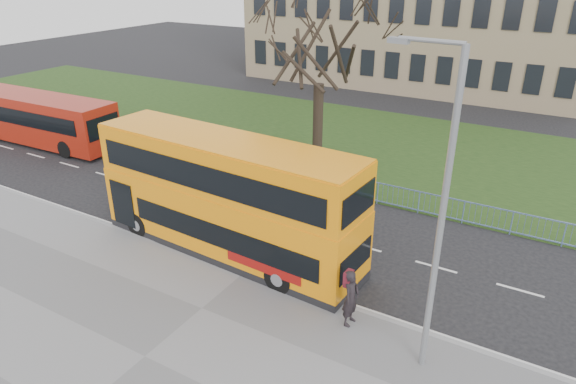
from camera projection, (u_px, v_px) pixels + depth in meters
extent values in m
plane|color=black|center=(268.00, 255.00, 20.36)|extent=(120.00, 120.00, 0.00)
cube|color=slate|center=(145.00, 358.00, 15.03)|extent=(80.00, 10.50, 0.12)
cube|color=gray|center=(246.00, 272.00, 19.11)|extent=(80.00, 0.20, 0.14)
cube|color=#1B3714|center=(392.00, 149.00, 31.57)|extent=(80.00, 15.40, 0.08)
cube|color=#897757|center=(424.00, 2.00, 47.22)|extent=(30.00, 15.00, 14.00)
cube|color=orange|center=(228.00, 220.00, 20.07)|extent=(11.23, 3.30, 2.06)
cube|color=orange|center=(227.00, 192.00, 19.56)|extent=(11.23, 3.30, 0.35)
cube|color=orange|center=(225.00, 165.00, 19.11)|extent=(11.17, 3.25, 1.85)
cube|color=black|center=(218.00, 236.00, 18.71)|extent=(8.54, 0.56, 0.90)
cube|color=black|center=(202.00, 178.00, 18.15)|extent=(10.19, 0.65, 1.00)
cylinder|color=black|center=(138.00, 224.00, 21.53)|extent=(1.11, 0.36, 1.10)
cylinder|color=black|center=(279.00, 279.00, 17.90)|extent=(1.11, 0.36, 1.10)
cube|color=#9C1D0E|center=(38.00, 118.00, 32.13)|extent=(11.57, 3.02, 2.82)
cube|color=black|center=(17.00, 117.00, 30.91)|extent=(9.92, 0.39, 0.94)
cylinder|color=black|center=(65.00, 149.00, 30.05)|extent=(1.05, 0.31, 1.04)
imported|color=black|center=(351.00, 298.00, 15.99)|extent=(0.49, 0.72, 1.93)
cylinder|color=gray|center=(441.00, 226.00, 12.90)|extent=(0.18, 0.18, 8.94)
cylinder|color=gray|center=(431.00, 41.00, 11.46)|extent=(1.57, 0.25, 0.11)
cube|color=gray|center=(399.00, 40.00, 11.89)|extent=(0.52, 0.24, 0.13)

